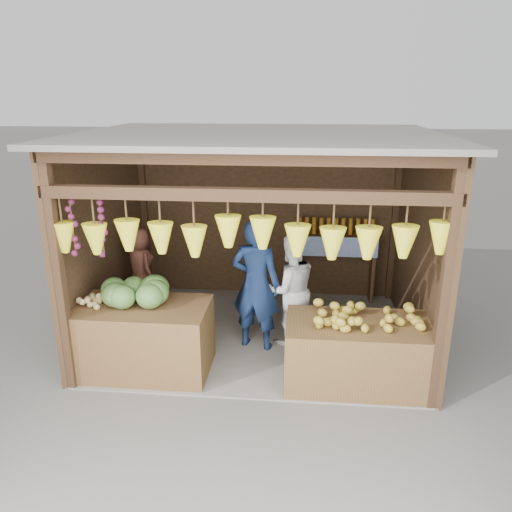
{
  "coord_description": "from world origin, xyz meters",
  "views": [
    {
      "loc": [
        0.55,
        -6.03,
        3.12
      ],
      "look_at": [
        -0.02,
        -0.1,
        1.15
      ],
      "focal_mm": 35.0,
      "sensor_mm": 36.0,
      "label": 1
    }
  ],
  "objects": [
    {
      "name": "counter_left",
      "position": [
        -1.22,
        -1.02,
        0.41
      ],
      "size": [
        1.49,
        0.85,
        0.83
      ],
      "primitive_type": "cube",
      "color": "#50381A",
      "rests_on": "ground"
    },
    {
      "name": "melon_pile",
      "position": [
        -1.3,
        -0.96,
        0.99
      ],
      "size": [
        1.0,
        0.5,
        0.32
      ],
      "primitive_type": null,
      "color": "#164412",
      "rests_on": "counter_left"
    },
    {
      "name": "man_standing",
      "position": [
        -0.0,
        -0.33,
        0.85
      ],
      "size": [
        0.7,
        0.54,
        1.7
      ],
      "primitive_type": "imported",
      "rotation": [
        0.0,
        0.0,
        2.9
      ],
      "color": "#132448",
      "rests_on": "ground"
    },
    {
      "name": "counter_right",
      "position": [
        1.2,
        -1.06,
        0.37
      ],
      "size": [
        1.59,
        0.85,
        0.74
      ],
      "primitive_type": "cube",
      "color": "#483318",
      "rests_on": "ground"
    },
    {
      "name": "back_shelf",
      "position": [
        1.05,
        1.28,
        0.87
      ],
      "size": [
        1.25,
        0.32,
        1.32
      ],
      "color": "#382314",
      "rests_on": "ground"
    },
    {
      "name": "woman_standing",
      "position": [
        0.42,
        -0.15,
        0.74
      ],
      "size": [
        0.87,
        0.78,
        1.47
      ],
      "primitive_type": "imported",
      "rotation": [
        0.0,
        0.0,
        3.51
      ],
      "color": "white",
      "rests_on": "ground"
    },
    {
      "name": "mango_pile",
      "position": [
        1.27,
        -1.05,
        0.85
      ],
      "size": [
        1.4,
        0.64,
        0.22
      ],
      "primitive_type": null,
      "color": "orange",
      "rests_on": "counter_right"
    },
    {
      "name": "stool",
      "position": [
        -1.64,
        0.2,
        0.16
      ],
      "size": [
        0.34,
        0.34,
        0.32
      ],
      "primitive_type": "cube",
      "color": "black",
      "rests_on": "ground"
    },
    {
      "name": "vendor_seated",
      "position": [
        -1.64,
        0.2,
        0.86
      ],
      "size": [
        0.62,
        0.61,
        1.08
      ],
      "primitive_type": "imported",
      "rotation": [
        0.0,
        0.0,
        2.37
      ],
      "color": "#542C21",
      "rests_on": "stool"
    },
    {
      "name": "tanfruit_pile",
      "position": [
        -1.79,
        -1.03,
        0.89
      ],
      "size": [
        0.34,
        0.4,
        0.13
      ],
      "primitive_type": null,
      "color": "tan",
      "rests_on": "counter_left"
    },
    {
      "name": "stall_structure",
      "position": [
        -0.03,
        -0.04,
        1.67
      ],
      "size": [
        4.3,
        3.3,
        2.66
      ],
      "color": "slate",
      "rests_on": "ground"
    },
    {
      "name": "ground",
      "position": [
        0.0,
        0.0,
        0.0
      ],
      "size": [
        80.0,
        80.0,
        0.0
      ],
      "primitive_type": "plane",
      "color": "#514F49",
      "rests_on": "ground"
    }
  ]
}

